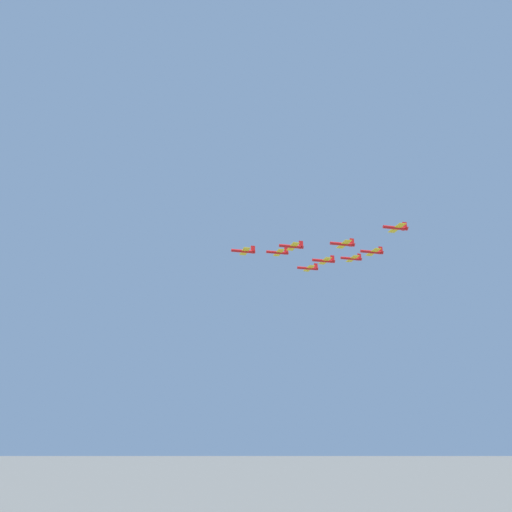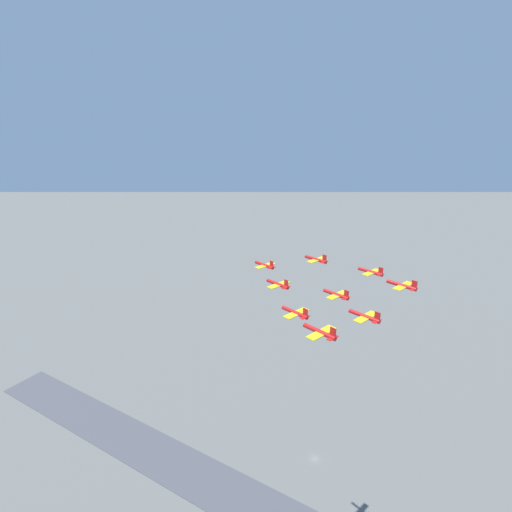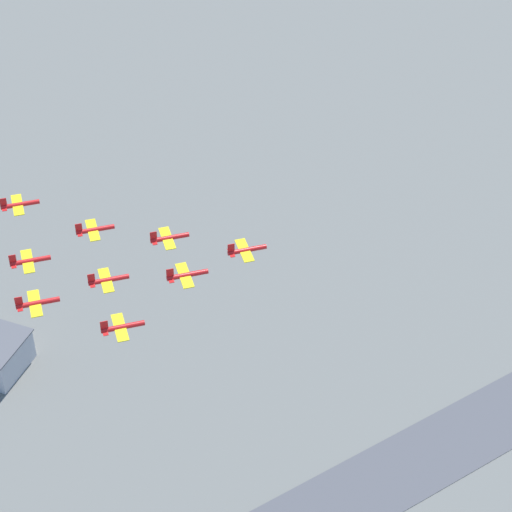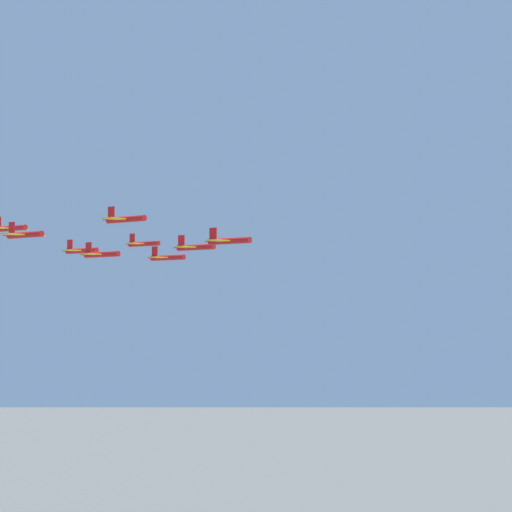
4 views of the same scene
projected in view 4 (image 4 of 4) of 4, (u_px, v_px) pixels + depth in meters
The scene contains 9 objects.
jet_0 at pixel (228, 241), 163.25m from camera, with size 7.82×7.70×2.87m.
jet_1 at pixel (194, 247), 179.35m from camera, with size 7.82×7.70×2.87m.
jet_2 at pixel (125, 219), 165.61m from camera, with size 7.82×7.70×2.87m.
jet_3 at pixel (166, 258), 195.40m from camera, with size 7.82×7.70×2.87m.
jet_4 at pixel (101, 254), 181.46m from camera, with size 7.82×7.70×2.87m.
jet_5 at pixel (24, 235), 167.65m from camera, with size 7.82×7.70×2.87m.
jet_6 at pixel (143, 244), 211.70m from camera, with size 7.82×7.70×2.87m.
jet_7 at pixel (81, 251), 197.65m from camera, with size 7.82×7.70×2.87m.
jet_8 at pixel (9, 228), 183.88m from camera, with size 7.82×7.70×2.87m.
Camera 4 is at (-132.02, 8.03, 101.15)m, focal length 70.00 mm.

